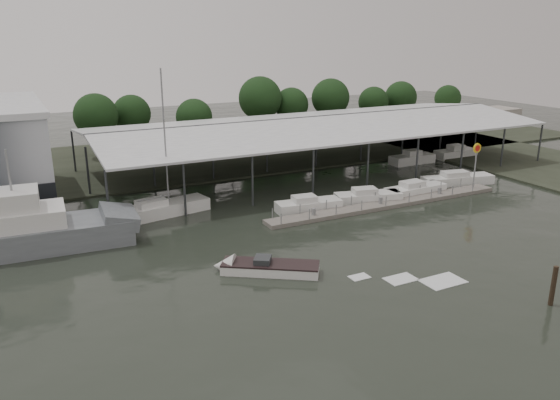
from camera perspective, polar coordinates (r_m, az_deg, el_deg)
name	(u,v)px	position (r m, az deg, el deg)	size (l,w,h in m)	color
ground	(312,268)	(42.12, 3.42, -7.14)	(200.00, 200.00, 0.00)	#232821
land_strip_far	(162,159)	(79.39, -12.19, 4.20)	(140.00, 30.00, 0.30)	#32382A
covered_boat_shed	(317,122)	(72.05, 3.86, 8.15)	(58.24, 24.00, 6.96)	silver
floating_dock	(388,204)	(57.83, 11.22, -0.42)	(28.00, 2.00, 1.40)	slate
shell_fuel_sign	(476,158)	(64.87, 19.81, 4.19)	(1.10, 0.18, 5.55)	gray
distant_commercial_buildings	(459,116)	(111.69, 18.21, 8.29)	(22.00, 8.00, 4.00)	gray
grey_trawler	(32,231)	(49.54, -24.48, -2.97)	(16.95, 6.15, 8.84)	slate
white_sailboat	(164,208)	(55.04, -12.06, -0.86)	(9.10, 4.14, 14.36)	silver
speedboat_underway	(262,268)	(41.24, -1.93, -7.07)	(16.61, 11.56, 2.00)	silver
moored_cruiser_0	(308,205)	(55.12, 2.95, -0.53)	(6.89, 3.02, 1.70)	silver
moored_cruiser_1	(368,197)	(58.53, 9.14, 0.32)	(7.36, 3.89, 1.70)	silver
moored_cruiser_2	(415,190)	(62.27, 13.92, 1.05)	(7.42, 2.48, 1.70)	silver
moored_cruiser_3	(457,179)	(68.07, 18.01, 2.06)	(8.97, 3.96, 1.70)	silver
horizon_tree_line	(283,104)	(91.67, 0.37, 10.04)	(71.87, 11.07, 10.59)	black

